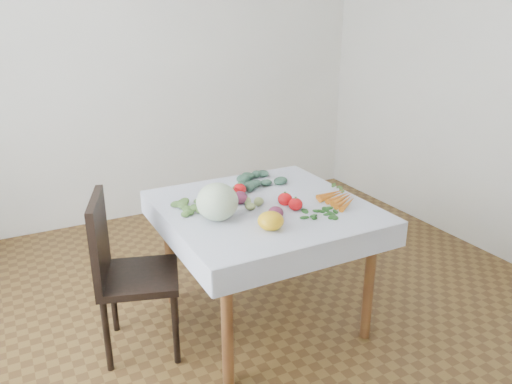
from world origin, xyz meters
TOP-DOWN VIEW (x-y plane):
  - ground at (0.00, 0.00)m, footprint 4.00×4.00m
  - back_wall at (0.00, 2.00)m, footprint 4.00×0.04m
  - table at (0.00, 0.00)m, footprint 1.00×1.00m
  - tablecloth at (0.00, 0.00)m, footprint 1.12×1.12m
  - chair at (-0.81, 0.10)m, footprint 0.52×0.52m
  - cabbage at (-0.32, -0.07)m, footprint 0.26×0.26m
  - tomato_a at (0.11, -0.06)m, footprint 0.11×0.11m
  - tomato_b at (-0.05, 0.21)m, footprint 0.09×0.09m
  - tomato_c at (-0.11, 0.17)m, footprint 0.10×0.10m
  - tomato_d at (0.12, -0.15)m, footprint 0.09×0.09m
  - heirloom_back at (-0.17, 0.12)m, footprint 0.13×0.13m
  - heirloom_front at (-0.13, -0.31)m, footprint 0.16×0.16m
  - onion_a at (-0.11, 0.08)m, footprint 0.10×0.10m
  - onion_b at (-0.04, -0.21)m, footprint 0.10×0.10m
  - tomatillo_cluster at (-0.03, 0.02)m, footprint 0.10×0.12m
  - carrot_bunch at (0.43, -0.15)m, footprint 0.23×0.29m
  - kale_bunch at (0.15, 0.36)m, footprint 0.29×0.29m
  - basil_bunch at (0.19, -0.27)m, footprint 0.23×0.19m
  - dill_bunch at (-0.34, 0.13)m, footprint 0.26×0.22m

SIDE VIEW (x-z plane):
  - ground at x=0.00m, z-range 0.00..0.00m
  - chair at x=-0.81m, z-range 0.07..0.98m
  - table at x=0.00m, z-range 0.28..1.03m
  - tablecloth at x=0.00m, z-range 0.75..0.76m
  - basil_bunch at x=0.19m, z-range 0.76..0.77m
  - dill_bunch at x=-0.34m, z-range 0.76..0.78m
  - carrot_bunch at x=0.43m, z-range 0.76..0.79m
  - tomatillo_cluster at x=-0.03m, z-range 0.76..0.80m
  - kale_bunch at x=0.15m, z-range 0.76..0.80m
  - tomato_c at x=-0.11m, z-range 0.76..0.83m
  - tomato_d at x=0.12m, z-range 0.76..0.83m
  - onion_b at x=-0.04m, z-range 0.76..0.83m
  - tomato_b at x=-0.05m, z-range 0.76..0.83m
  - tomato_a at x=0.11m, z-range 0.76..0.83m
  - onion_a at x=-0.11m, z-range 0.76..0.83m
  - heirloom_back at x=-0.17m, z-range 0.76..0.84m
  - heirloom_front at x=-0.13m, z-range 0.76..0.85m
  - cabbage at x=-0.32m, z-range 0.76..0.96m
  - back_wall at x=0.00m, z-range 0.00..2.70m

